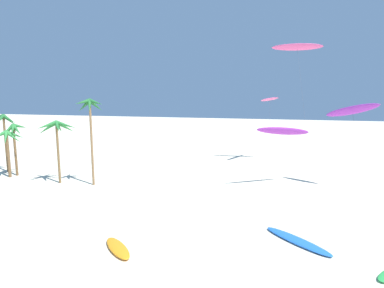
# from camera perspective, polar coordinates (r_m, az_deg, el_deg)

# --- Properties ---
(palm_tree_0) EXTENTS (4.36, 4.12, 8.72)m
(palm_tree_0) POSITION_cam_1_polar(r_m,az_deg,el_deg) (54.99, -30.43, 3.05)
(palm_tree_0) COLOR brown
(palm_tree_0) RESTS_ON ground
(palm_tree_1) EXTENTS (4.49, 4.61, 6.70)m
(palm_tree_1) POSITION_cam_1_polar(r_m,az_deg,el_deg) (51.46, -30.08, 0.83)
(palm_tree_1) COLOR brown
(palm_tree_1) RESTS_ON ground
(palm_tree_2) EXTENTS (3.10, 3.32, 7.54)m
(palm_tree_2) POSITION_cam_1_polar(r_m,az_deg,el_deg) (51.86, -29.08, 1.69)
(palm_tree_2) COLOR brown
(palm_tree_2) RESTS_ON ground
(palm_tree_3) EXTENTS (5.17, 4.89, 8.28)m
(palm_tree_3) POSITION_cam_1_polar(r_m,az_deg,el_deg) (44.91, -22.95, 2.38)
(palm_tree_3) COLOR brown
(palm_tree_3) RESTS_ON ground
(palm_tree_4) EXTENTS (3.72, 3.58, 11.09)m
(palm_tree_4) POSITION_cam_1_polar(r_m,az_deg,el_deg) (42.14, -17.68, 5.46)
(palm_tree_4) COLOR olive
(palm_tree_4) RESTS_ON ground
(flying_kite_0) EXTENTS (3.52, 9.17, 11.26)m
(flying_kite_0) POSITION_cam_1_polar(r_m,az_deg,el_deg) (55.52, 13.69, 7.74)
(flying_kite_0) COLOR #EA5193
(flying_kite_0) RESTS_ON ground
(flying_kite_1) EXTENTS (7.94, 9.93, 19.53)m
(flying_kite_1) POSITION_cam_1_polar(r_m,az_deg,el_deg) (55.11, 18.20, 16.06)
(flying_kite_1) COLOR #EA5193
(flying_kite_1) RESTS_ON ground
(flying_kite_2) EXTENTS (5.82, 5.72, 11.00)m
(flying_kite_2) POSITION_cam_1_polar(r_m,az_deg,el_deg) (43.00, 26.52, 5.39)
(flying_kite_2) COLOR purple
(flying_kite_2) RESTS_ON ground
(flying_kite_3) EXTENTS (6.81, 12.17, 8.05)m
(flying_kite_3) POSITION_cam_1_polar(r_m,az_deg,el_deg) (40.89, 15.95, 2.23)
(flying_kite_3) COLOR purple
(flying_kite_3) RESTS_ON ground
(grounded_kite_0) EXTENTS (3.71, 3.62, 0.36)m
(grounded_kite_0) POSITION_cam_1_polar(r_m,az_deg,el_deg) (25.92, -13.05, -17.54)
(grounded_kite_0) COLOR orange
(grounded_kite_0) RESTS_ON ground
(grounded_kite_2) EXTENTS (5.45, 5.00, 0.29)m
(grounded_kite_2) POSITION_cam_1_polar(r_m,az_deg,el_deg) (27.74, 18.19, -16.00)
(grounded_kite_2) COLOR blue
(grounded_kite_2) RESTS_ON ground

